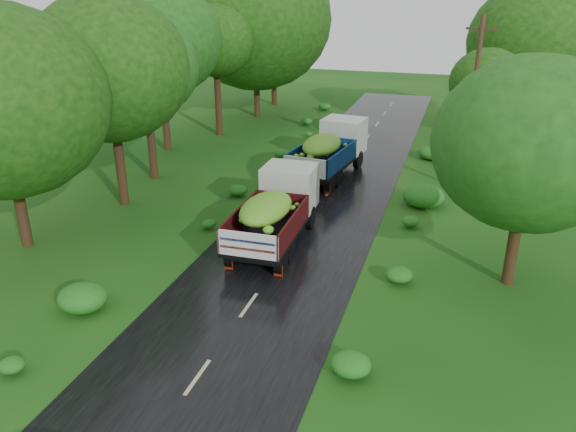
% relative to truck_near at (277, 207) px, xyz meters
% --- Properties ---
extents(ground, '(120.00, 120.00, 0.00)m').
position_rel_truck_near_xyz_m(ground, '(0.71, -9.22, -1.57)').
color(ground, '#10410D').
rests_on(ground, ground).
extents(road, '(6.50, 80.00, 0.02)m').
position_rel_truck_near_xyz_m(road, '(0.71, -4.22, -1.56)').
color(road, black).
rests_on(road, ground).
extents(road_lines, '(0.12, 69.60, 0.00)m').
position_rel_truck_near_xyz_m(road_lines, '(0.71, -3.22, -1.55)').
color(road_lines, '#BFB78C').
rests_on(road_lines, road).
extents(truck_near, '(2.46, 6.65, 2.78)m').
position_rel_truck_near_xyz_m(truck_near, '(0.00, 0.00, 0.00)').
color(truck_near, black).
rests_on(truck_near, ground).
extents(truck_far, '(3.29, 7.07, 2.86)m').
position_rel_truck_near_xyz_m(truck_far, '(0.10, 9.51, 0.05)').
color(truck_far, black).
rests_on(truck_far, ground).
extents(utility_pole, '(1.49, 0.66, 8.88)m').
position_rel_truck_near_xyz_m(utility_pole, '(7.42, 9.18, 3.00)').
color(utility_pole, '#382616').
rests_on(utility_pole, ground).
extents(trees_left, '(6.72, 35.26, 9.77)m').
position_rel_truck_near_xyz_m(trees_left, '(-9.69, 13.34, 5.30)').
color(trees_left, black).
rests_on(trees_left, ground).
extents(trees_right, '(6.48, 30.79, 8.61)m').
position_rel_truck_near_xyz_m(trees_right, '(9.88, 14.10, 4.24)').
color(trees_right, black).
rests_on(trees_right, ground).
extents(shrubs, '(11.90, 44.00, 0.70)m').
position_rel_truck_near_xyz_m(shrubs, '(0.71, 4.78, -1.22)').
color(shrubs, '#175F16').
rests_on(shrubs, ground).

